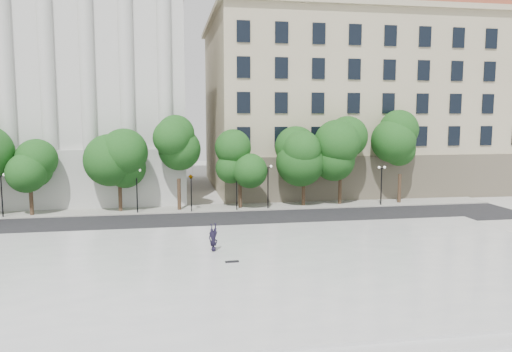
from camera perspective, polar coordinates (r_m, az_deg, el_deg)
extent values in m
plane|color=beige|center=(27.54, -1.60, -12.82)|extent=(160.00, 160.00, 0.00)
cube|color=silver|center=(30.28, -2.44, -10.53)|extent=(44.00, 22.00, 0.45)
cube|color=black|center=(44.79, -4.96, -5.13)|extent=(60.00, 8.00, 0.02)
cube|color=#AEABA1|center=(50.65, -5.56, -3.69)|extent=(60.00, 4.00, 0.12)
cube|color=beige|center=(66.10, -21.80, 9.13)|extent=(30.00, 26.00, 25.00)
cube|color=#B5AA8A|center=(68.90, 10.30, 7.72)|extent=(36.00, 26.00, 21.00)
cube|color=#AD5438|center=(70.12, 10.52, 17.40)|extent=(34.00, 24.00, 1.40)
cylinder|color=black|center=(48.60, -7.40, -2.14)|extent=(0.10, 0.10, 3.50)
imported|color=black|center=(48.31, -7.44, 0.37)|extent=(1.04, 1.96, 0.78)
cylinder|color=black|center=(48.98, -2.22, -2.02)|extent=(0.10, 0.10, 3.50)
imported|color=black|center=(48.70, -2.23, 0.46)|extent=(0.78, 1.91, 0.75)
imported|color=black|center=(33.19, -4.88, -8.14)|extent=(1.53, 1.94, 0.51)
cube|color=black|center=(30.75, -2.75, -9.75)|extent=(0.84, 0.25, 0.09)
cylinder|color=#382619|center=(51.03, -24.29, -2.63)|extent=(0.36, 0.36, 2.86)
sphere|color=#154814|center=(50.59, -24.50, 1.71)|extent=(3.44, 3.44, 3.44)
cylinder|color=#382619|center=(50.31, -15.25, -2.59)|extent=(0.36, 0.36, 2.51)
sphere|color=#154814|center=(49.88, -15.37, 1.28)|extent=(4.51, 4.51, 4.51)
cylinder|color=#382619|center=(49.75, -8.78, -2.13)|extent=(0.36, 0.36, 3.20)
sphere|color=#154814|center=(49.28, -8.87, 2.87)|extent=(3.60, 3.60, 3.60)
cylinder|color=#382619|center=(50.34, -1.83, -2.35)|extent=(0.36, 0.36, 2.51)
sphere|color=#154814|center=(49.91, -1.84, 1.51)|extent=(3.73, 3.73, 3.73)
cylinder|color=#382619|center=(51.80, 5.45, -1.86)|extent=(0.36, 0.36, 2.96)
sphere|color=#154814|center=(51.35, 5.50, 2.57)|extent=(4.54, 4.54, 4.54)
cylinder|color=#382619|center=(53.18, 9.57, -1.59)|extent=(0.36, 0.36, 3.17)
sphere|color=#154814|center=(52.74, 9.66, 3.05)|extent=(4.17, 4.17, 4.17)
cylinder|color=#382619|center=(55.48, 16.07, -1.42)|extent=(0.36, 0.36, 3.17)
sphere|color=#154814|center=(55.05, 16.22, 3.02)|extent=(4.03, 4.03, 4.03)
cylinder|color=black|center=(51.10, -27.04, -2.16)|extent=(0.12, 0.12, 3.90)
cube|color=black|center=(50.86, -27.16, 0.01)|extent=(0.60, 0.06, 0.06)
sphere|color=white|center=(50.76, -26.84, 0.13)|extent=(0.28, 0.28, 0.28)
cylinder|color=black|center=(48.90, -13.45, -1.85)|extent=(0.12, 0.12, 4.11)
cube|color=black|center=(48.64, -13.51, 0.55)|extent=(0.60, 0.06, 0.06)
sphere|color=white|center=(48.65, -13.87, 0.66)|extent=(0.28, 0.28, 0.28)
sphere|color=white|center=(48.61, -13.16, 0.67)|extent=(0.28, 0.28, 0.28)
cylinder|color=black|center=(49.74, 1.38, -1.44)|extent=(0.12, 0.12, 4.25)
cube|color=black|center=(49.48, 1.39, 0.99)|extent=(0.60, 0.06, 0.06)
sphere|color=white|center=(49.42, 1.04, 1.10)|extent=(0.28, 0.28, 0.28)
sphere|color=white|center=(49.53, 1.73, 1.11)|extent=(0.28, 0.28, 0.28)
cylinder|color=black|center=(53.42, 14.12, -1.24)|extent=(0.12, 0.12, 3.95)
cube|color=black|center=(53.19, 14.18, 0.87)|extent=(0.60, 0.06, 0.06)
sphere|color=white|center=(53.05, 13.89, 0.97)|extent=(0.28, 0.28, 0.28)
sphere|color=white|center=(53.30, 14.48, 0.98)|extent=(0.28, 0.28, 0.28)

